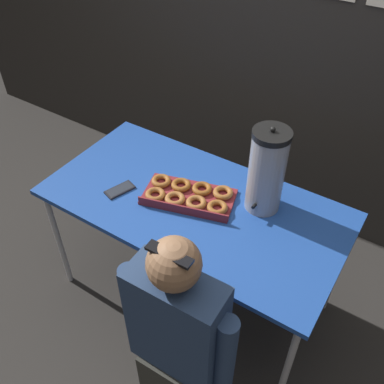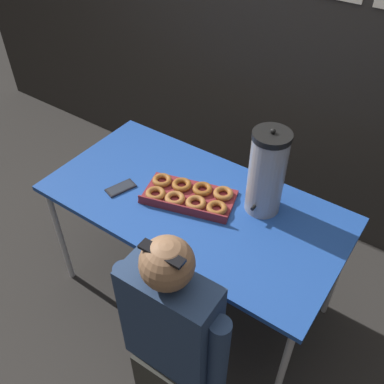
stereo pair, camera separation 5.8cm
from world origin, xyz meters
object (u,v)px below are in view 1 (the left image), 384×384
at_px(donut_box, 188,195).
at_px(cell_phone, 120,190).
at_px(person_seated, 177,341).
at_px(coffee_urn, 267,171).

distance_m(donut_box, cell_phone, 0.36).
relative_size(donut_box, cell_phone, 3.03).
relative_size(cell_phone, person_seated, 0.14).
bearing_deg(cell_phone, person_seated, -15.48).
relative_size(donut_box, person_seated, 0.42).
bearing_deg(coffee_urn, cell_phone, -155.87).
bearing_deg(person_seated, coffee_urn, -92.16).
bearing_deg(coffee_urn, donut_box, -155.09).
xyz_separation_m(donut_box, cell_phone, (-0.33, -0.14, -0.02)).
distance_m(donut_box, person_seated, 0.71).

